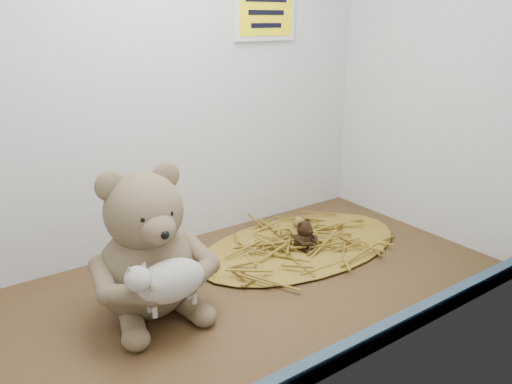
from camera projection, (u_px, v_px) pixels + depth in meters
alcove_shell at (201, 66)px, 94.45cm from camera, size 120.40×60.20×90.40cm
front_rail at (327, 362)px, 79.54cm from camera, size 119.28×2.20×3.60cm
straw_bed at (300, 245)px, 123.73cm from camera, size 56.55×32.83×1.09cm
main_teddy at (145, 242)px, 92.18cm from camera, size 24.13×25.39×29.02cm
toy_lamb at (171, 281)px, 85.26cm from camera, size 16.23×9.91×10.49cm
mini_teddy_tan at (298, 226)px, 125.35cm from camera, size 5.61×5.85×6.23cm
mini_teddy_brown at (304, 234)px, 119.50cm from camera, size 7.37×7.61×7.45cm
wall_sign at (265, 13)px, 123.26cm from camera, size 16.00×1.20×11.00cm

